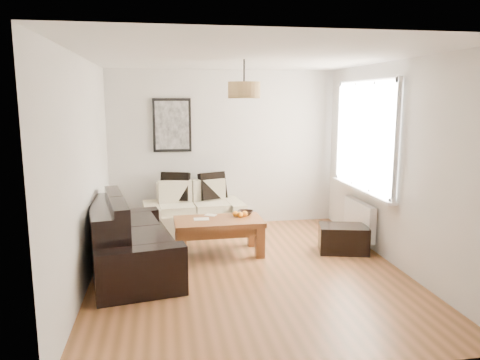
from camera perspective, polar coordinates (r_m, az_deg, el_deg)
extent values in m
plane|color=brown|center=(5.85, 1.00, -11.21)|extent=(4.50, 4.50, 0.00)
cube|color=white|center=(7.00, 14.62, -4.69)|extent=(0.10, 0.90, 0.52)
cylinder|color=tan|center=(5.75, 0.51, 11.13)|extent=(0.40, 0.40, 0.20)
cube|color=black|center=(6.62, 12.75, -7.15)|extent=(0.75, 0.58, 0.38)
cube|color=black|center=(7.46, -8.07, -0.82)|extent=(0.48, 0.28, 0.46)
cube|color=black|center=(7.50, -3.44, -0.75)|extent=(0.46, 0.28, 0.44)
imported|color=black|center=(6.54, 0.64, -4.12)|extent=(0.29, 0.29, 0.06)
sphere|color=orange|center=(6.39, 0.01, -4.34)|extent=(0.09, 0.09, 0.08)
sphere|color=orange|center=(6.44, 0.60, -4.23)|extent=(0.10, 0.10, 0.08)
sphere|color=orange|center=(6.44, -0.59, -4.23)|extent=(0.09, 0.09, 0.08)
cube|color=silver|center=(6.33, -4.82, -4.86)|extent=(0.21, 0.15, 0.01)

